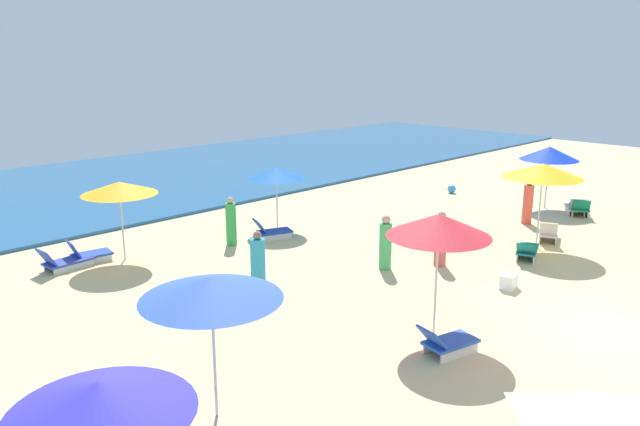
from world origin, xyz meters
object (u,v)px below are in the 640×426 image
umbrella_0 (119,188)px  lounge_chair_0_0 (88,254)px  umbrella_1 (439,225)px  umbrella_2 (549,153)px  lounge_chair_2_0 (575,207)px  beachgoer_3 (528,203)px  beachgoer_2 (441,240)px  beach_ball_0 (452,189)px  lounge_chair_3_0 (549,233)px  umbrella_5 (100,398)px  lounge_chair_3_1 (527,250)px  beachgoer_0 (258,265)px  cooler_box_1 (509,281)px  lounge_chair_2_1 (579,208)px  beachgoer_1 (385,244)px  umbrella_4 (211,288)px  lounge_chair_0_1 (64,261)px  beachgoer_4 (231,223)px  lounge_chair_6_0 (272,231)px  beach_ball_2 (215,290)px  umbrella_3 (543,171)px  umbrella_6 (276,173)px  lounge_chair_1_0 (447,342)px

umbrella_0 → lounge_chair_0_0: (-0.89, 0.57, -1.95)m
umbrella_1 → umbrella_2: umbrella_1 is taller
lounge_chair_2_0 → beachgoer_3: (-2.64, 0.66, 0.51)m
beachgoer_2 → beach_ball_0: beachgoer_2 is taller
lounge_chair_2_0 → lounge_chair_3_0: lounge_chair_3_0 is taller
lounge_chair_3_0 → beach_ball_0: size_ratio=3.82×
beachgoer_3 → umbrella_5: bearing=-74.4°
lounge_chair_3_1 → beachgoer_0: bearing=43.0°
lounge_chair_2_0 → cooler_box_1: bearing=71.6°
umbrella_0 → lounge_chair_3_0: bearing=-37.1°
lounge_chair_2_1 → beachgoer_1: 10.16m
umbrella_2 → umbrella_4: 18.37m
lounge_chair_2_1 → beachgoer_2: 8.70m
lounge_chair_0_1 → lounge_chair_2_1: bearing=-119.8°
umbrella_4 → beachgoer_4: 10.02m
umbrella_4 → lounge_chair_6_0: 10.68m
lounge_chair_2_1 → lounge_chair_6_0: lounge_chair_6_0 is taller
umbrella_4 → beachgoer_4: bearing=51.4°
lounge_chair_6_0 → umbrella_1: bearing=-174.7°
beach_ball_2 → umbrella_3: bearing=-21.3°
umbrella_1 → lounge_chair_6_0: 8.66m
umbrella_6 → umbrella_0: bearing=172.7°
lounge_chair_1_0 → lounge_chair_6_0: bearing=-4.9°
lounge_chair_0_0 → umbrella_5: umbrella_5 is taller
lounge_chair_3_0 → beachgoer_0: 10.27m
umbrella_6 → lounge_chair_6_0: bearing=-139.9°
lounge_chair_0_1 → lounge_chair_6_0: bearing=-111.8°
umbrella_6 → beachgoer_2: bearing=-82.9°
cooler_box_1 → lounge_chair_0_1: bearing=-60.1°
beachgoer_1 → lounge_chair_6_0: bearing=55.1°
beachgoer_4 → beach_ball_0: (11.61, -0.73, -0.55)m
beachgoer_1 → lounge_chair_2_0: bearing=-46.4°
lounge_chair_2_0 → umbrella_6: 11.72m
umbrella_2 → lounge_chair_6_0: 11.70m
beachgoer_1 → beachgoer_0: bearing=123.9°
lounge_chair_2_0 → umbrella_3: 5.62m
lounge_chair_0_1 → umbrella_5: size_ratio=0.66×
lounge_chair_2_1 → beachgoer_2: (-8.68, 0.44, 0.49)m
umbrella_0 → lounge_chair_1_0: 10.66m
lounge_chair_1_0 → lounge_chair_2_0: (13.32, 3.05, -0.01)m
lounge_chair_2_1 → beach_ball_2: lounge_chair_2_1 is taller
umbrella_2 → lounge_chair_3_1: umbrella_2 is taller
umbrella_4 → umbrella_5: 3.03m
beachgoer_0 → cooler_box_1: bearing=-167.5°
lounge_chair_1_0 → umbrella_2: (13.45, 4.35, 1.94)m
lounge_chair_2_0 → beachgoer_0: bearing=49.0°
lounge_chair_0_0 → lounge_chair_6_0: 5.80m
umbrella_2 → beachgoer_3: (-2.78, -0.64, -1.44)m
beachgoer_3 → beachgoer_4: size_ratio=1.04×
umbrella_1 → beachgoer_4: size_ratio=1.74×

